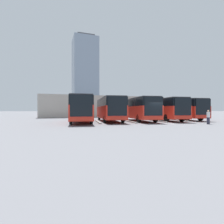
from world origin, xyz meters
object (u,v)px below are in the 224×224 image
bus_4 (81,108)px  bus_1 (163,109)px  bus_0 (181,109)px  bus_3 (110,109)px  bus_2 (139,109)px  pedestrian (208,117)px

bus_4 → bus_1: bearing=-171.0°
bus_0 → bus_3: same height
bus_2 → pedestrian: bearing=130.1°
bus_0 → bus_1: bearing=20.5°
bus_2 → pedestrian: (-4.76, 7.75, -0.96)m
bus_1 → bus_2: bearing=8.4°
bus_4 → pedestrian: bearing=158.4°
bus_1 → bus_3: 8.45m
bus_3 → pedestrian: bus_3 is taller
bus_0 → bus_4: same height
bus_1 → bus_2: same height
bus_0 → bus_2: (8.41, 0.88, 0.00)m
bus_2 → bus_4: (8.41, 0.11, 0.00)m
bus_0 → bus_1: size_ratio=1.00×
bus_1 → bus_2: size_ratio=1.00×
bus_1 → pedestrian: (-0.55, 7.73, -0.96)m
bus_2 → bus_3: (4.21, -0.78, 0.00)m
bus_2 → bus_1: bearing=-171.6°
bus_4 → bus_3: bearing=-159.5°
bus_1 → pedestrian: size_ratio=6.71×
bus_2 → bus_4: 8.41m
bus_0 → bus_4: (16.82, 0.99, 0.00)m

